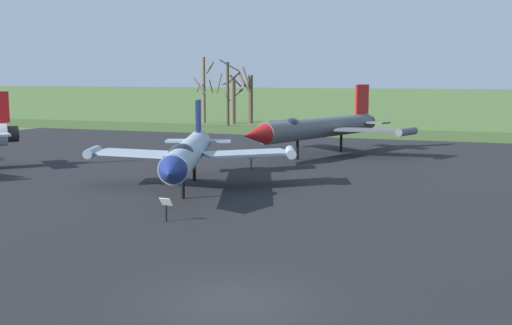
# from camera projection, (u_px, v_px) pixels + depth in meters

# --- Properties ---
(ground_plane) EXTENTS (600.00, 600.00, 0.00)m
(ground_plane) POSITION_uv_depth(u_px,v_px,m) (233.00, 303.00, 17.71)
(ground_plane) COLOR #4C6B33
(asphalt_apron) EXTENTS (88.11, 59.10, 0.05)m
(asphalt_apron) POSITION_uv_depth(u_px,v_px,m) (354.00, 193.00, 34.25)
(asphalt_apron) COLOR black
(asphalt_apron) RESTS_ON ground
(grass_verge_strip) EXTENTS (148.11, 12.00, 0.06)m
(grass_verge_strip) POSITION_uv_depth(u_px,v_px,m) (417.00, 135.00, 67.41)
(grass_verge_strip) COLOR #3E5528
(grass_verge_strip) RESTS_ON ground
(jet_fighter_rear_center) EXTENTS (12.06, 14.25, 4.80)m
(jet_fighter_rear_center) POSITION_uv_depth(u_px,v_px,m) (188.00, 153.00, 34.69)
(jet_fighter_rear_center) COLOR #8EA3B2
(jet_fighter_rear_center) RESTS_ON ground
(info_placard_rear_center) EXTENTS (0.55, 0.32, 1.09)m
(info_placard_rear_center) POSITION_uv_depth(u_px,v_px,m) (166.00, 207.00, 27.31)
(info_placard_rear_center) COLOR black
(info_placard_rear_center) RESTS_ON ground
(jet_fighter_rear_right) EXTENTS (13.11, 16.25, 5.57)m
(jet_fighter_rear_right) POSITION_uv_depth(u_px,v_px,m) (318.00, 127.00, 49.18)
(jet_fighter_rear_right) COLOR #565B60
(jet_fighter_rear_right) RESTS_ON ground
(info_placard_rear_right) EXTENTS (0.64, 0.38, 1.03)m
(info_placard_rear_right) POSITION_uv_depth(u_px,v_px,m) (251.00, 160.00, 42.58)
(info_placard_rear_right) COLOR black
(info_placard_rear_right) RESTS_ON ground
(bare_tree_far_left) EXTENTS (2.70, 2.73, 8.76)m
(bare_tree_far_left) POSITION_uv_depth(u_px,v_px,m) (204.00, 88.00, 84.21)
(bare_tree_far_left) COLOR brown
(bare_tree_far_left) RESTS_ON ground
(bare_tree_left_of_center) EXTENTS (2.35, 2.40, 6.92)m
(bare_tree_left_of_center) POSITION_uv_depth(u_px,v_px,m) (234.00, 98.00, 83.15)
(bare_tree_left_of_center) COLOR brown
(bare_tree_left_of_center) RESTS_ON ground
(bare_tree_center) EXTENTS (2.94, 2.73, 8.33)m
(bare_tree_center) POSITION_uv_depth(u_px,v_px,m) (228.00, 92.00, 79.15)
(bare_tree_center) COLOR #42382D
(bare_tree_center) RESTS_ON ground
(bare_tree_right_of_center) EXTENTS (2.66, 2.34, 7.44)m
(bare_tree_right_of_center) POSITION_uv_depth(u_px,v_px,m) (249.00, 95.00, 83.47)
(bare_tree_right_of_center) COLOR brown
(bare_tree_right_of_center) RESTS_ON ground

